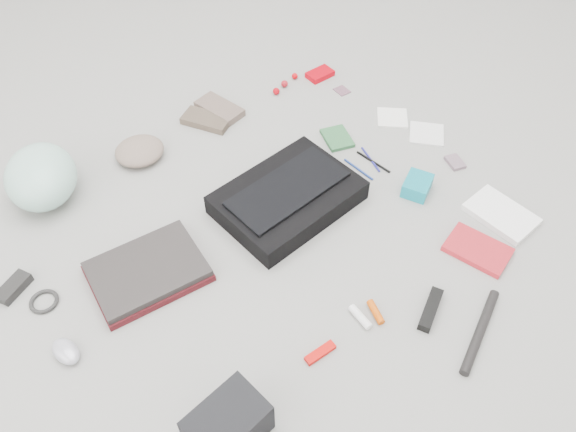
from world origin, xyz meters
TOP-DOWN VIEW (x-y plane):
  - ground_plane at (0.00, 0.00)m, footprint 4.00×4.00m
  - messenger_bag at (0.06, 0.07)m, footprint 0.45×0.33m
  - bag_flap at (0.06, 0.07)m, footprint 0.40×0.19m
  - laptop_sleeve at (-0.43, 0.12)m, footprint 0.35×0.28m
  - laptop at (-0.43, 0.12)m, footprint 0.34×0.27m
  - bike_helmet at (-0.52, 0.62)m, footprint 0.31×0.34m
  - beanie at (-0.19, 0.58)m, footprint 0.20×0.19m
  - mitten_left at (0.09, 0.59)m, footprint 0.16×0.20m
  - mitten_right at (0.17, 0.61)m, footprint 0.12×0.20m
  - power_brick at (-0.75, 0.32)m, footprint 0.11×0.09m
  - cable_coil at (-0.71, 0.23)m, footprint 0.09×0.09m
  - mouse at (-0.73, 0.03)m, footprint 0.07×0.10m
  - camera_bag at (-0.52, -0.41)m, footprint 0.19×0.14m
  - multitool at (-0.22, -0.39)m, footprint 0.09×0.03m
  - toiletry_tube_white at (-0.06, -0.38)m, footprint 0.03×0.08m
  - toiletry_tube_orange at (-0.02, -0.40)m, footprint 0.04×0.08m
  - u_lock at (0.10, -0.49)m, footprint 0.14×0.09m
  - bike_pump at (0.15, -0.62)m, footprint 0.27×0.12m
  - book_red at (0.38, -0.45)m, footprint 0.16×0.21m
  - book_white at (0.55, -0.41)m, footprint 0.14×0.21m
  - notepad at (0.40, 0.20)m, footprint 0.13×0.15m
  - pen_blue at (0.35, 0.04)m, footprint 0.01×0.13m
  - pen_black at (0.42, 0.03)m, footprint 0.02×0.15m
  - pen_navy at (0.42, 0.05)m, footprint 0.05×0.13m
  - accordion_wallet at (0.43, -0.16)m, footprint 0.13×0.12m
  - card_deck at (0.63, -0.15)m, footprint 0.07×0.08m
  - napkin_top at (0.65, 0.16)m, footprint 0.16×0.16m
  - napkin_bottom at (0.67, 0.01)m, footprint 0.17×0.17m
  - lollipop_a at (0.41, 0.56)m, footprint 0.03×0.03m
  - lollipop_b at (0.46, 0.57)m, footprint 0.04×0.04m
  - lollipop_c at (0.53, 0.59)m, footprint 0.03×0.03m
  - altoids_tin at (0.62, 0.53)m, footprint 0.11×0.07m
  - stamp_sheet at (0.62, 0.40)m, footprint 0.05×0.06m

SIDE VIEW (x-z plane):
  - ground_plane at x=0.00m, z-range 0.00..0.00m
  - stamp_sheet at x=0.62m, z-range 0.00..0.00m
  - napkin_top at x=0.65m, z-range 0.00..0.01m
  - napkin_bottom at x=0.67m, z-range 0.00..0.01m
  - pen_navy at x=0.42m, z-range 0.00..0.01m
  - pen_blue at x=0.35m, z-range 0.00..0.01m
  - pen_black at x=0.42m, z-range 0.00..0.01m
  - cable_coil at x=-0.71m, z-range 0.00..0.01m
  - card_deck at x=0.63m, z-range 0.00..0.01m
  - multitool at x=-0.22m, z-range 0.00..0.01m
  - notepad at x=0.40m, z-range 0.00..0.01m
  - book_red at x=0.38m, z-range 0.00..0.02m
  - toiletry_tube_orange at x=-0.02m, z-range 0.00..0.02m
  - book_white at x=0.55m, z-range 0.00..0.02m
  - laptop_sleeve at x=-0.43m, z-range 0.00..0.02m
  - altoids_tin at x=0.62m, z-range 0.00..0.02m
  - toiletry_tube_white at x=-0.06m, z-range 0.00..0.02m
  - lollipop_c at x=0.53m, z-range 0.00..0.03m
  - bike_pump at x=0.15m, z-range 0.00..0.03m
  - mitten_left at x=0.09m, z-range 0.00..0.03m
  - lollipop_a at x=0.41m, z-range 0.00..0.03m
  - u_lock at x=0.10m, z-range 0.00..0.03m
  - mitten_right at x=0.17m, z-range 0.00..0.03m
  - lollipop_b at x=0.46m, z-range 0.00..0.03m
  - power_brick at x=-0.75m, z-range 0.00..0.03m
  - mouse at x=-0.73m, z-range 0.00..0.04m
  - accordion_wallet at x=0.43m, z-range 0.00..0.05m
  - beanie at x=-0.19m, z-range 0.00..0.06m
  - laptop at x=-0.43m, z-range 0.02..0.04m
  - messenger_bag at x=0.06m, z-range 0.00..0.07m
  - camera_bag at x=-0.52m, z-range 0.00..0.12m
  - bag_flap at x=0.06m, z-range 0.07..0.08m
  - bike_helmet at x=-0.52m, z-range 0.00..0.17m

